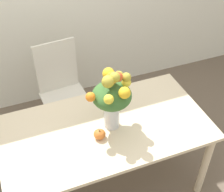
{
  "coord_description": "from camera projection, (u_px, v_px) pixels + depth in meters",
  "views": [
    {
      "loc": [
        -0.54,
        -1.53,
        2.41
      ],
      "look_at": [
        0.05,
        -0.0,
        1.01
      ],
      "focal_mm": 50.0,
      "sensor_mm": 36.0,
      "label": 1
    }
  ],
  "objects": [
    {
      "name": "ground_plane",
      "position": [
        106.0,
        183.0,
        2.8
      ],
      "size": [
        12.0,
        12.0,
        0.0
      ],
      "primitive_type": "plane",
      "color": "brown"
    },
    {
      "name": "dining_table",
      "position": [
        105.0,
        135.0,
        2.39
      ],
      "size": [
        1.56,
        0.83,
        0.72
      ],
      "color": "beige",
      "rests_on": "ground_plane"
    },
    {
      "name": "flower_vase",
      "position": [
        112.0,
        97.0,
        2.16
      ],
      "size": [
        0.33,
        0.32,
        0.5
      ],
      "color": "silver",
      "rests_on": "dining_table"
    },
    {
      "name": "pumpkin",
      "position": [
        100.0,
        134.0,
        2.23
      ],
      "size": [
        0.09,
        0.09,
        0.08
      ],
      "color": "orange",
      "rests_on": "dining_table"
    },
    {
      "name": "dining_chair_near_window",
      "position": [
        63.0,
        92.0,
        3.0
      ],
      "size": [
        0.45,
        0.45,
        0.98
      ],
      "rotation": [
        0.0,
        0.0,
        0.08
      ],
      "color": "silver",
      "rests_on": "ground_plane"
    }
  ]
}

